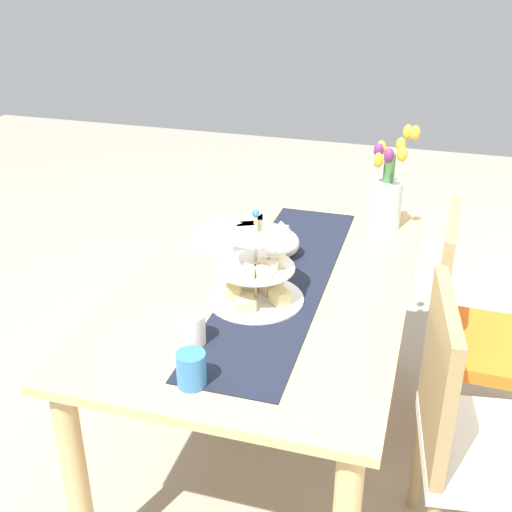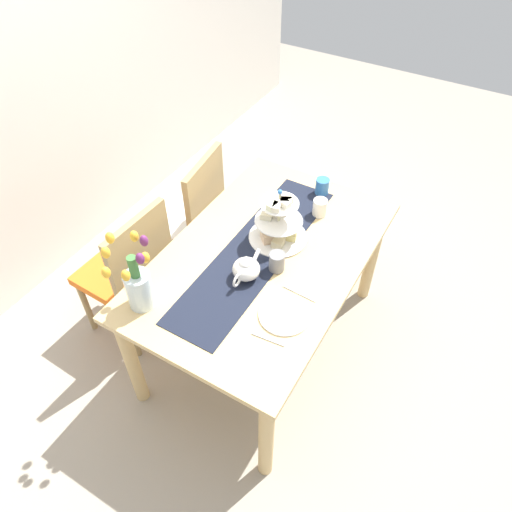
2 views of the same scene
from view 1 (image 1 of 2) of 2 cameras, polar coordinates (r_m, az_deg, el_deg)
ground_plane at (r=2.59m, az=0.89°, el=-16.40°), size 8.00×8.00×0.00m
dining_table at (r=2.21m, az=1.00°, el=-4.56°), size 1.44×0.91×0.73m
chair_left at (r=2.45m, az=18.38°, el=-5.88°), size 0.43×0.43×0.91m
chair_right at (r=2.00m, az=18.43°, el=-14.22°), size 0.47×0.47×0.91m
table_runner at (r=2.14m, az=2.22°, el=-2.18°), size 1.21×0.30×0.00m
tiered_cake_stand at (r=1.99m, az=0.06°, el=-1.42°), size 0.30×0.30×0.30m
teapot at (r=2.28m, az=2.19°, el=1.24°), size 0.24×0.13×0.14m
tulip_vase at (r=2.54m, az=11.39°, el=5.44°), size 0.24×0.16×0.40m
dinner_plate_left at (r=2.46m, az=-3.12°, el=1.88°), size 0.23×0.23×0.01m
fork_left at (r=2.59m, az=-2.06°, el=3.14°), size 0.03×0.15×0.01m
knife_left at (r=2.34m, az=-4.28°, el=0.41°), size 0.02×0.17×0.01m
mug_grey at (r=2.20m, az=-1.06°, el=0.10°), size 0.08×0.08×0.09m
mug_white_text at (r=1.82m, az=-5.63°, el=-6.37°), size 0.08×0.08×0.09m
mug_orange at (r=1.67m, az=-5.67°, el=-9.81°), size 0.08×0.08×0.09m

